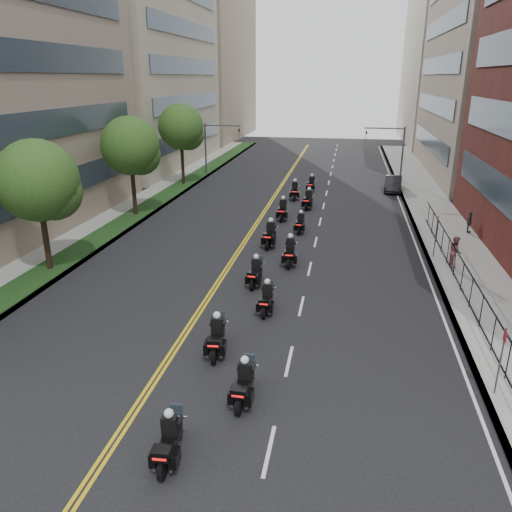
{
  "coord_description": "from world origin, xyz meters",
  "views": [
    {
      "loc": [
        4.95,
        -11.73,
        10.37
      ],
      "look_at": [
        0.51,
        12.61,
        1.45
      ],
      "focal_mm": 35.0,
      "sensor_mm": 36.0,
      "label": 1
    }
  ],
  "objects_px": {
    "motorcycle_7": "(300,224)",
    "motorcycle_4": "(256,273)",
    "motorcycle_1": "(244,384)",
    "motorcycle_8": "(283,210)",
    "pedestrian_c": "(469,222)",
    "motorcycle_5": "(290,253)",
    "motorcycle_3": "(267,299)",
    "motorcycle_2": "(217,338)",
    "motorcycle_0": "(169,441)",
    "motorcycle_6": "(270,235)",
    "motorcycle_10": "(295,191)",
    "pedestrian_b": "(455,251)",
    "motorcycle_11": "(311,185)",
    "motorcycle_9": "(308,200)",
    "parked_sedan": "(393,184)"
  },
  "relations": [
    {
      "from": "motorcycle_7",
      "to": "motorcycle_4",
      "type": "bearing_deg",
      "value": -95.41
    },
    {
      "from": "motorcycle_1",
      "to": "motorcycle_8",
      "type": "distance_m",
      "value": 22.89
    },
    {
      "from": "motorcycle_1",
      "to": "pedestrian_c",
      "type": "xyz_separation_m",
      "value": [
        11.5,
        21.34,
        0.23
      ]
    },
    {
      "from": "motorcycle_5",
      "to": "motorcycle_3",
      "type": "bearing_deg",
      "value": -96.14
    },
    {
      "from": "motorcycle_2",
      "to": "pedestrian_c",
      "type": "distance_m",
      "value": 22.7
    },
    {
      "from": "motorcycle_0",
      "to": "motorcycle_6",
      "type": "bearing_deg",
      "value": 86.83
    },
    {
      "from": "motorcycle_4",
      "to": "motorcycle_8",
      "type": "distance_m",
      "value": 12.9
    },
    {
      "from": "motorcycle_8",
      "to": "motorcycle_10",
      "type": "xyz_separation_m",
      "value": [
        0.17,
        6.9,
        0.0
      ]
    },
    {
      "from": "motorcycle_3",
      "to": "pedestrian_b",
      "type": "height_order",
      "value": "pedestrian_b"
    },
    {
      "from": "motorcycle_5",
      "to": "motorcycle_4",
      "type": "bearing_deg",
      "value": -116.0
    },
    {
      "from": "motorcycle_11",
      "to": "motorcycle_3",
      "type": "bearing_deg",
      "value": -85.91
    },
    {
      "from": "motorcycle_0",
      "to": "motorcycle_7",
      "type": "height_order",
      "value": "motorcycle_0"
    },
    {
      "from": "motorcycle_0",
      "to": "pedestrian_c",
      "type": "height_order",
      "value": "motorcycle_0"
    },
    {
      "from": "motorcycle_7",
      "to": "motorcycle_10",
      "type": "xyz_separation_m",
      "value": [
        -1.48,
        9.97,
        0.1
      ]
    },
    {
      "from": "motorcycle_5",
      "to": "motorcycle_1",
      "type": "bearing_deg",
      "value": -93.15
    },
    {
      "from": "motorcycle_2",
      "to": "motorcycle_4",
      "type": "bearing_deg",
      "value": 81.65
    },
    {
      "from": "motorcycle_1",
      "to": "motorcycle_8",
      "type": "relative_size",
      "value": 0.9
    },
    {
      "from": "motorcycle_7",
      "to": "motorcycle_9",
      "type": "xyz_separation_m",
      "value": [
        0.0,
        6.79,
        0.09
      ]
    },
    {
      "from": "motorcycle_4",
      "to": "motorcycle_10",
      "type": "xyz_separation_m",
      "value": [
        -0.08,
        19.8,
        0.06
      ]
    },
    {
      "from": "motorcycle_11",
      "to": "motorcycle_4",
      "type": "bearing_deg",
      "value": -88.6
    },
    {
      "from": "motorcycle_5",
      "to": "motorcycle_8",
      "type": "height_order",
      "value": "motorcycle_5"
    },
    {
      "from": "motorcycle_6",
      "to": "motorcycle_10",
      "type": "height_order",
      "value": "motorcycle_6"
    },
    {
      "from": "motorcycle_6",
      "to": "pedestrian_b",
      "type": "xyz_separation_m",
      "value": [
        10.93,
        -1.99,
        0.29
      ]
    },
    {
      "from": "pedestrian_b",
      "to": "motorcycle_0",
      "type": "bearing_deg",
      "value": 148.85
    },
    {
      "from": "motorcycle_0",
      "to": "motorcycle_3",
      "type": "bearing_deg",
      "value": 79.68
    },
    {
      "from": "motorcycle_10",
      "to": "motorcycle_6",
      "type": "bearing_deg",
      "value": -94.82
    },
    {
      "from": "motorcycle_3",
      "to": "motorcycle_9",
      "type": "relative_size",
      "value": 0.89
    },
    {
      "from": "motorcycle_3",
      "to": "parked_sedan",
      "type": "bearing_deg",
      "value": 74.46
    },
    {
      "from": "motorcycle_2",
      "to": "motorcycle_3",
      "type": "relative_size",
      "value": 1.09
    },
    {
      "from": "motorcycle_0",
      "to": "motorcycle_3",
      "type": "relative_size",
      "value": 1.01
    },
    {
      "from": "motorcycle_8",
      "to": "pedestrian_b",
      "type": "height_order",
      "value": "pedestrian_b"
    },
    {
      "from": "motorcycle_9",
      "to": "motorcycle_11",
      "type": "distance_m",
      "value": 6.68
    },
    {
      "from": "motorcycle_6",
      "to": "motorcycle_7",
      "type": "xyz_separation_m",
      "value": [
        1.62,
        3.42,
        -0.11
      ]
    },
    {
      "from": "motorcycle_4",
      "to": "motorcycle_7",
      "type": "relative_size",
      "value": 1.05
    },
    {
      "from": "motorcycle_10",
      "to": "motorcycle_9",
      "type": "bearing_deg",
      "value": -69.24
    },
    {
      "from": "motorcycle_6",
      "to": "pedestrian_c",
      "type": "bearing_deg",
      "value": 23.08
    },
    {
      "from": "motorcycle_8",
      "to": "motorcycle_11",
      "type": "xyz_separation_m",
      "value": [
        1.4,
        10.38,
        -0.06
      ]
    },
    {
      "from": "motorcycle_3",
      "to": "pedestrian_b",
      "type": "bearing_deg",
      "value": 37.79
    },
    {
      "from": "motorcycle_10",
      "to": "motorcycle_7",
      "type": "bearing_deg",
      "value": -85.78
    },
    {
      "from": "motorcycle_3",
      "to": "motorcycle_2",
      "type": "bearing_deg",
      "value": -108.54
    },
    {
      "from": "motorcycle_3",
      "to": "motorcycle_7",
      "type": "xyz_separation_m",
      "value": [
        0.32,
        12.89,
        -0.01
      ]
    },
    {
      "from": "motorcycle_0",
      "to": "parked_sedan",
      "type": "xyz_separation_m",
      "value": [
        8.93,
        37.91,
        0.07
      ]
    },
    {
      "from": "motorcycle_3",
      "to": "motorcycle_7",
      "type": "bearing_deg",
      "value": 88.52
    },
    {
      "from": "motorcycle_7",
      "to": "pedestrian_c",
      "type": "distance_m",
      "value": 11.63
    },
    {
      "from": "motorcycle_2",
      "to": "parked_sedan",
      "type": "height_order",
      "value": "motorcycle_2"
    },
    {
      "from": "motorcycle_2",
      "to": "motorcycle_5",
      "type": "xyz_separation_m",
      "value": [
        1.67,
        10.44,
        0.04
      ]
    },
    {
      "from": "motorcycle_7",
      "to": "parked_sedan",
      "type": "distance_m",
      "value": 16.81
    },
    {
      "from": "motorcycle_0",
      "to": "motorcycle_4",
      "type": "relative_size",
      "value": 0.97
    },
    {
      "from": "motorcycle_9",
      "to": "motorcycle_4",
      "type": "bearing_deg",
      "value": -88.74
    },
    {
      "from": "motorcycle_7",
      "to": "motorcycle_3",
      "type": "bearing_deg",
      "value": -88.7
    }
  ]
}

